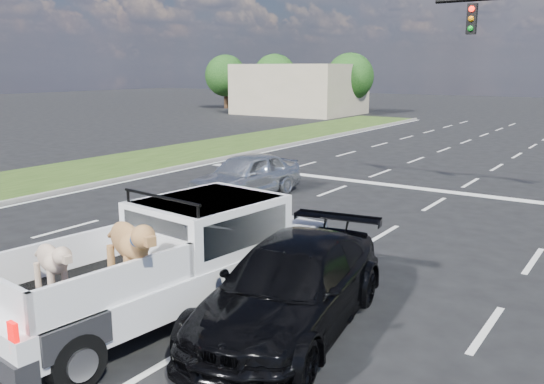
# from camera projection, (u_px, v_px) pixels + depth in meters

# --- Properties ---
(ground) EXTENTS (160.00, 160.00, 0.00)m
(ground) POSITION_uv_depth(u_px,v_px,m) (226.00, 267.00, 11.99)
(ground) COLOR black
(ground) RESTS_ON ground
(road_markings) EXTENTS (17.75, 60.00, 0.01)m
(road_markings) POSITION_uv_depth(u_px,v_px,m) (362.00, 206.00, 17.32)
(road_markings) COLOR silver
(road_markings) RESTS_ON ground
(grass_median_left) EXTENTS (5.00, 60.00, 0.10)m
(grass_median_left) POSITION_uv_depth(u_px,v_px,m) (94.00, 170.00, 23.11)
(grass_median_left) COLOR #253E13
(grass_median_left) RESTS_ON ground
(curb_left) EXTENTS (0.15, 60.00, 0.14)m
(curb_left) POSITION_uv_depth(u_px,v_px,m) (137.00, 176.00, 21.78)
(curb_left) COLOR gray
(curb_left) RESTS_ON ground
(building_left) EXTENTS (10.00, 8.00, 4.40)m
(building_left) POSITION_uv_depth(u_px,v_px,m) (300.00, 89.00, 51.64)
(building_left) COLOR tan
(building_left) RESTS_ON ground
(tree_far_a) EXTENTS (4.20, 4.20, 5.40)m
(tree_far_a) POSITION_uv_depth(u_px,v_px,m) (226.00, 76.00, 58.48)
(tree_far_a) COLOR #332114
(tree_far_a) RESTS_ON ground
(tree_far_b) EXTENTS (4.20, 4.20, 5.40)m
(tree_far_b) POSITION_uv_depth(u_px,v_px,m) (275.00, 76.00, 55.21)
(tree_far_b) COLOR #332114
(tree_far_b) RESTS_ON ground
(tree_far_c) EXTENTS (4.20, 4.20, 5.40)m
(tree_far_c) POSITION_uv_depth(u_px,v_px,m) (350.00, 77.00, 50.86)
(tree_far_c) COLOR #332114
(tree_far_c) RESTS_ON ground
(pickup_truck) EXTENTS (2.56, 5.68, 2.06)m
(pickup_truck) POSITION_uv_depth(u_px,v_px,m) (163.00, 261.00, 9.44)
(pickup_truck) COLOR black
(pickup_truck) RESTS_ON ground
(silver_sedan) EXTENTS (2.05, 4.31, 1.42)m
(silver_sedan) POSITION_uv_depth(u_px,v_px,m) (246.00, 175.00, 18.41)
(silver_sedan) COLOR silver
(silver_sedan) RESTS_ON ground
(black_coupe) EXTENTS (2.71, 5.10, 1.41)m
(black_coupe) POSITION_uv_depth(u_px,v_px,m) (291.00, 287.00, 9.01)
(black_coupe) COLOR black
(black_coupe) RESTS_ON ground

